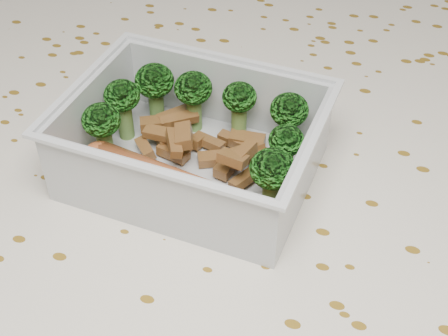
% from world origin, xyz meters
% --- Properties ---
extents(dining_table, '(1.40, 0.90, 0.75)m').
position_xyz_m(dining_table, '(0.00, 0.00, 0.67)').
color(dining_table, brown).
rests_on(dining_table, ground).
extents(tablecloth, '(1.46, 0.96, 0.19)m').
position_xyz_m(tablecloth, '(0.00, 0.00, 0.72)').
color(tablecloth, silver).
rests_on(tablecloth, dining_table).
extents(lunch_container, '(0.18, 0.15, 0.06)m').
position_xyz_m(lunch_container, '(-0.02, 0.02, 0.78)').
color(lunch_container, silver).
rests_on(lunch_container, tablecloth).
extents(broccoli_florets, '(0.16, 0.10, 0.05)m').
position_xyz_m(broccoli_florets, '(-0.02, 0.04, 0.79)').
color(broccoli_florets, '#608C3F').
rests_on(broccoli_florets, lunch_container).
extents(meat_pile, '(0.10, 0.07, 0.03)m').
position_xyz_m(meat_pile, '(-0.02, 0.04, 0.77)').
color(meat_pile, brown).
rests_on(meat_pile, lunch_container).
extents(sausage, '(0.15, 0.05, 0.03)m').
position_xyz_m(sausage, '(-0.02, -0.02, 0.77)').
color(sausage, '#B1572C').
rests_on(sausage, lunch_container).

